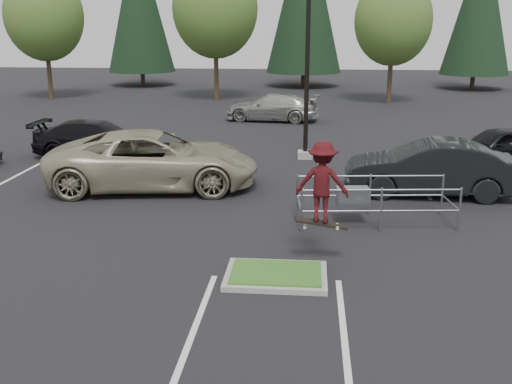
# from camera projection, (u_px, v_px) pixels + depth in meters

# --- Properties ---
(ground) EXTENTS (120.00, 120.00, 0.00)m
(ground) POSITION_uv_depth(u_px,v_px,m) (276.00, 278.00, 13.01)
(ground) COLOR black
(ground) RESTS_ON ground
(grass_median) EXTENTS (2.20, 1.60, 0.16)m
(grass_median) POSITION_uv_depth(u_px,v_px,m) (276.00, 275.00, 12.99)
(grass_median) COLOR #A4A199
(grass_median) RESTS_ON ground
(stall_lines) EXTENTS (22.62, 17.60, 0.01)m
(stall_lines) POSITION_uv_depth(u_px,v_px,m) (244.00, 198.00, 18.90)
(stall_lines) COLOR silver
(stall_lines) RESTS_ON ground
(light_pole) EXTENTS (0.70, 0.60, 10.12)m
(light_pole) POSITION_uv_depth(u_px,v_px,m) (308.00, 44.00, 23.21)
(light_pole) COLOR #A4A199
(light_pole) RESTS_ON ground
(decid_a) EXTENTS (5.44, 5.44, 8.91)m
(decid_a) POSITION_uv_depth(u_px,v_px,m) (44.00, 19.00, 41.80)
(decid_a) COLOR #38281C
(decid_a) RESTS_ON ground
(decid_b) EXTENTS (5.89, 5.89, 9.64)m
(decid_b) POSITION_uv_depth(u_px,v_px,m) (215.00, 12.00, 41.12)
(decid_b) COLOR #38281C
(decid_b) RESTS_ON ground
(decid_c) EXTENTS (5.12, 5.12, 8.38)m
(decid_c) POSITION_uv_depth(u_px,v_px,m) (393.00, 24.00, 39.63)
(decid_c) COLOR #38281C
(decid_c) RESTS_ON ground
(conif_a) EXTENTS (5.72, 5.72, 13.00)m
(conif_a) POSITION_uv_depth(u_px,v_px,m) (139.00, 1.00, 50.59)
(conif_a) COLOR #38281C
(conif_a) RESTS_ON ground
(conif_c) EXTENTS (5.50, 5.50, 12.50)m
(conif_c) POSITION_uv_depth(u_px,v_px,m) (480.00, 3.00, 47.76)
(conif_c) COLOR #38281C
(conif_c) RESTS_ON ground
(cart_corral) EXTENTS (4.37, 1.96, 1.20)m
(cart_corral) POSITION_uv_depth(u_px,v_px,m) (358.00, 197.00, 16.41)
(cart_corral) COLOR gray
(cart_corral) RESTS_ON ground
(skateboarder) EXTENTS (1.26, 0.82, 2.02)m
(skateboarder) POSITION_uv_depth(u_px,v_px,m) (322.00, 183.00, 13.36)
(skateboarder) COLOR black
(skateboarder) RESTS_ON ground
(car_l_tan) EXTENTS (7.24, 4.05, 1.91)m
(car_l_tan) POSITION_uv_depth(u_px,v_px,m) (153.00, 160.00, 19.84)
(car_l_tan) COLOR tan
(car_l_tan) RESTS_ON ground
(car_l_black) EXTENTS (5.19, 2.12, 1.51)m
(car_l_black) POSITION_uv_depth(u_px,v_px,m) (98.00, 139.00, 24.51)
(car_l_black) COLOR black
(car_l_black) RESTS_ON ground
(car_r_charc) EXTENTS (5.42, 2.11, 1.76)m
(car_r_charc) POSITION_uv_depth(u_px,v_px,m) (430.00, 168.00, 19.09)
(car_r_charc) COLOR black
(car_r_charc) RESTS_ON ground
(car_r_black) EXTENTS (4.69, 3.03, 1.49)m
(car_r_black) POSITION_uv_depth(u_px,v_px,m) (500.00, 146.00, 23.13)
(car_r_black) COLOR black
(car_r_black) RESTS_ON ground
(car_far_silver) EXTENTS (5.39, 2.73, 1.50)m
(car_far_silver) POSITION_uv_depth(u_px,v_px,m) (273.00, 107.00, 33.56)
(car_far_silver) COLOR #9D9E99
(car_far_silver) RESTS_ON ground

